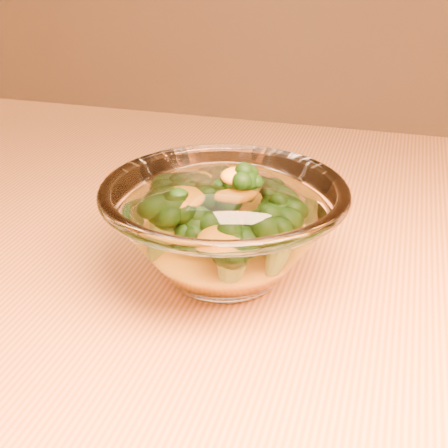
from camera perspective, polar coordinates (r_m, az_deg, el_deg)
The scene contains 4 objects.
table at distance 0.61m, azimuth -5.14°, elevation -10.70°, with size 1.20×0.80×0.75m.
glass_bowl at distance 0.50m, azimuth -0.00°, elevation -0.43°, with size 0.20×0.20×0.09m.
cheese_sauce at distance 0.51m, azimuth -0.00°, elevation -2.27°, with size 0.10×0.10×0.03m, color orange.
broccoli_heap at distance 0.50m, azimuth -0.38°, elevation 0.80°, with size 0.13×0.13×0.07m.
Camera 1 is at (0.19, -0.45, 1.03)m, focal length 50.00 mm.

